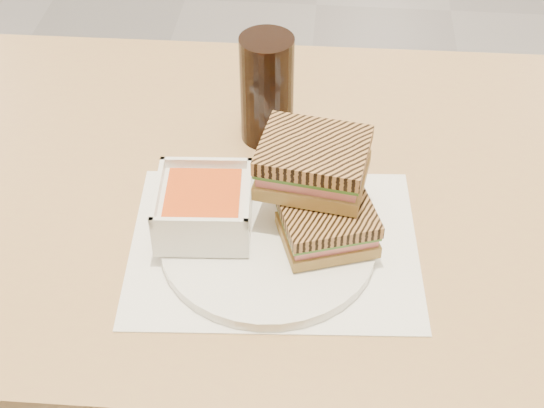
# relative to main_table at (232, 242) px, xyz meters

# --- Properties ---
(main_table) EXTENTS (1.21, 0.72, 0.75)m
(main_table) POSITION_rel_main_table_xyz_m (0.00, 0.00, 0.00)
(main_table) COLOR #9F714A
(main_table) RESTS_ON ground
(tray_liner) EXTENTS (0.36, 0.29, 0.00)m
(tray_liner) POSITION_rel_main_table_xyz_m (0.07, -0.11, 0.11)
(tray_liner) COLOR white
(tray_liner) RESTS_ON main_table
(plate) EXTENTS (0.26, 0.26, 0.01)m
(plate) POSITION_rel_main_table_xyz_m (0.06, -0.12, 0.12)
(plate) COLOR white
(plate) RESTS_ON tray_liner
(soup_bowl) EXTENTS (0.12, 0.12, 0.06)m
(soup_bowl) POSITION_rel_main_table_xyz_m (-0.02, -0.10, 0.16)
(soup_bowl) COLOR white
(soup_bowl) RESTS_ON plate
(panini_lower) EXTENTS (0.13, 0.12, 0.05)m
(panini_lower) POSITION_rel_main_table_xyz_m (0.13, -0.11, 0.15)
(panini_lower) COLOR olive
(panini_lower) RESTS_ON plate
(panini_upper) EXTENTS (0.14, 0.12, 0.06)m
(panini_upper) POSITION_rel_main_table_xyz_m (0.11, -0.06, 0.21)
(panini_upper) COLOR olive
(panini_upper) RESTS_ON panini_lower
(cola_glass) EXTENTS (0.07, 0.07, 0.16)m
(cola_glass) POSITION_rel_main_table_xyz_m (0.04, 0.11, 0.19)
(cola_glass) COLOR black
(cola_glass) RESTS_ON main_table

